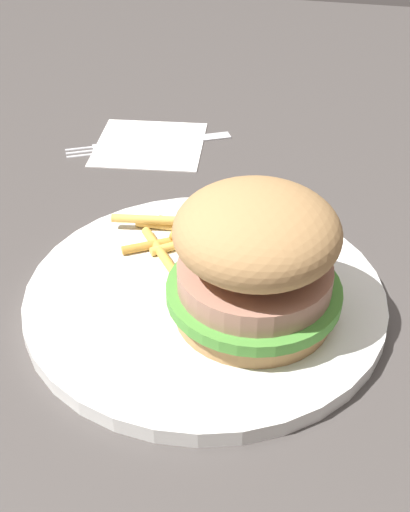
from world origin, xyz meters
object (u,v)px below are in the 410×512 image
object	(u,v)px
fries_pile	(184,238)
plate	(205,296)
fork	(148,142)
napkin	(150,144)
sandwich	(256,258)

from	to	relation	value
fries_pile	plate	bearing A→B (deg)	-150.93
plate	fork	xyz separation A→B (m)	(0.23, 0.12, -0.00)
fries_pile	napkin	world-z (taller)	fries_pile
fries_pile	fork	size ratio (longest dim) A/B	0.76
fork	plate	bearing A→B (deg)	-153.84
napkin	fork	world-z (taller)	fork
fries_pile	fork	world-z (taller)	fries_pile
fries_pile	napkin	distance (m)	0.20
sandwich	fries_pile	size ratio (longest dim) A/B	0.97
sandwich	napkin	world-z (taller)	sandwich
fries_pile	napkin	xyz separation A→B (m)	(0.18, 0.08, -0.02)
sandwich	fork	distance (m)	0.30
napkin	plate	bearing A→B (deg)	-154.19
fork	napkin	bearing A→B (deg)	-62.66
plate	sandwich	distance (m)	0.07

